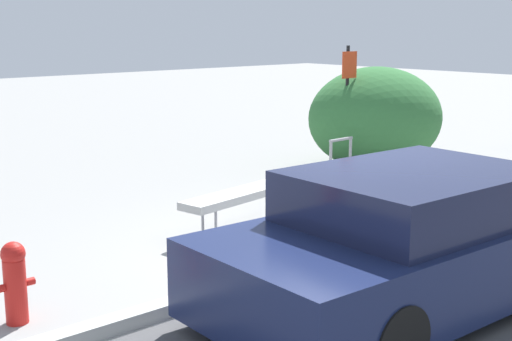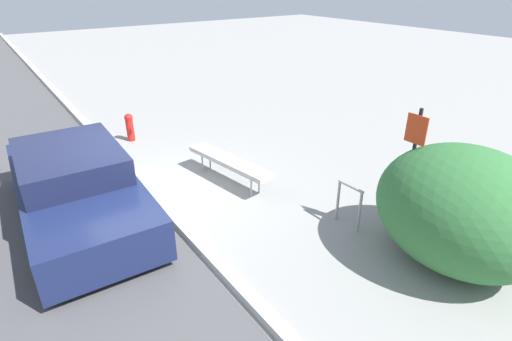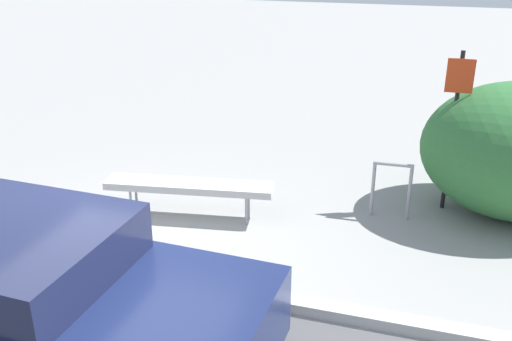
% 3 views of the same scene
% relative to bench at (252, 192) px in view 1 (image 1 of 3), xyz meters
% --- Properties ---
extents(ground_plane, '(60.00, 60.00, 0.00)m').
position_rel_bench_xyz_m(ground_plane, '(-0.19, -1.67, -0.48)').
color(ground_plane, gray).
extents(curb, '(60.00, 0.20, 0.13)m').
position_rel_bench_xyz_m(curb, '(-0.19, -1.67, -0.42)').
color(curb, '#B7B7B2').
rests_on(curb, ground_plane).
extents(bench, '(2.38, 0.76, 0.54)m').
position_rel_bench_xyz_m(bench, '(0.00, 0.00, 0.00)').
color(bench, '#99999E').
rests_on(bench, ground_plane).
extents(bike_rack, '(0.55, 0.07, 0.83)m').
position_rel_bench_xyz_m(bike_rack, '(2.69, 0.85, 0.02)').
color(bike_rack, '#99999E').
rests_on(bike_rack, ground_plane).
extents(sign_post, '(0.36, 0.08, 2.30)m').
position_rel_bench_xyz_m(sign_post, '(3.42, 1.37, 0.90)').
color(sign_post, black).
rests_on(sign_post, ground_plane).
extents(fire_hydrant, '(0.36, 0.22, 0.77)m').
position_rel_bench_xyz_m(fire_hydrant, '(-3.63, -0.93, -0.08)').
color(fire_hydrant, red).
rests_on(fire_hydrant, ground_plane).
extents(shrub_hedge, '(2.68, 2.30, 1.90)m').
position_rel_bench_xyz_m(shrub_hedge, '(4.34, 1.48, 0.47)').
color(shrub_hedge, '#337038').
rests_on(shrub_hedge, ground_plane).
extents(parked_car_near, '(4.76, 2.09, 1.33)m').
position_rel_bench_xyz_m(parked_car_near, '(-0.43, -3.02, 0.14)').
color(parked_car_near, black).
rests_on(parked_car_near, ground_plane).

